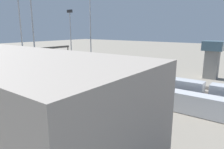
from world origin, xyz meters
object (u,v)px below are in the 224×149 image
Objects in this scene: train_on_track_2 at (105,74)px; signal_gantry at (44,51)px; light_mast_0 at (70,30)px; control_tower at (212,57)px; train_on_track_3 at (80,73)px; light_mast_3 at (20,22)px; train_on_track_4 at (68,78)px; light_mast_1 at (32,21)px; light_mast_2 at (90,20)px.

train_on_track_2 is 0.40× the size of signal_gantry.
light_mast_0 reaches higher than control_tower.
train_on_track_3 is 25.37m from light_mast_3.
train_on_track_4 is at bearing 158.12° from signal_gantry.
train_on_track_2 is 0.08× the size of train_on_track_3.
signal_gantry reaches higher than train_on_track_2.
control_tower is at bearing -133.55° from train_on_track_4.
train_on_track_2 is 31.07m from signal_gantry.
light_mast_3 reaches higher than light_mast_0.
train_on_track_3 is at bearing -159.01° from light_mast_3.
light_mast_1 is (17.63, 12.45, 16.11)m from train_on_track_2.
train_on_track_4 is at bearing 46.45° from control_tower.
train_on_track_3 is at bearing 168.58° from signal_gantry.
light_mast_1 is at bearing 32.36° from train_on_track_3.
train_on_track_4 is 24.87m from light_mast_3.
light_mast_2 reaches higher than control_tower.
light_mast_0 is 0.84× the size of light_mast_3.
train_on_track_2 is at bearing -144.77° from light_mast_1.
light_mast_2 reaches higher than signal_gantry.
train_on_track_3 is 20.95m from light_mast_1.
train_on_track_2 is at bearing 143.35° from light_mast_2.
light_mast_0 is at bearing -37.45° from train_on_track_3.
light_mast_1 is at bearing 178.39° from light_mast_3.
train_on_track_2 is 28.29m from light_mast_2.
control_tower is (-55.51, -9.86, -8.38)m from light_mast_0.
light_mast_3 is (19.03, 2.25, 15.85)m from train_on_track_4.
light_mast_0 is (29.73, -13.27, 13.35)m from train_on_track_2.
train_on_track_2 is 11.52m from train_on_track_4.
signal_gantry is at bearing -43.76° from light_mast_1.
signal_gantry is at bearing -11.42° from train_on_track_3.
control_tower is (-43.40, -35.58, -11.14)m from light_mast_1.
control_tower reaches higher than train_on_track_2.
train_on_track_2 is 0.07× the size of train_on_track_4.
train_on_track_2 is at bearing 180.00° from signal_gantry.
light_mast_3 is 17.16m from signal_gantry.
control_tower is at bearing -140.65° from light_mast_1.
signal_gantry is at bearing 0.00° from train_on_track_2.
train_on_track_3 is 3.92× the size of light_mast_2.
control_tower is at bearing -157.69° from signal_gantry.
light_mast_0 is at bearing -78.97° from light_mast_3.
train_on_track_3 is at bearing -88.31° from train_on_track_4.
train_on_track_2 is 35.19m from light_mast_0.
control_tower is at bearing -167.61° from light_mast_2.
train_on_track_2 reaches higher than train_on_track_4.
light_mast_1 is 25.96m from light_mast_2.
train_on_track_3 is 0.86× the size of train_on_track_4.
control_tower is at bearing -145.00° from light_mast_3.
light_mast_2 is at bearing -36.65° from train_on_track_2.
light_mast_3 is at bearing 26.32° from train_on_track_2.
light_mast_2 is at bearing -62.15° from train_on_track_4.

